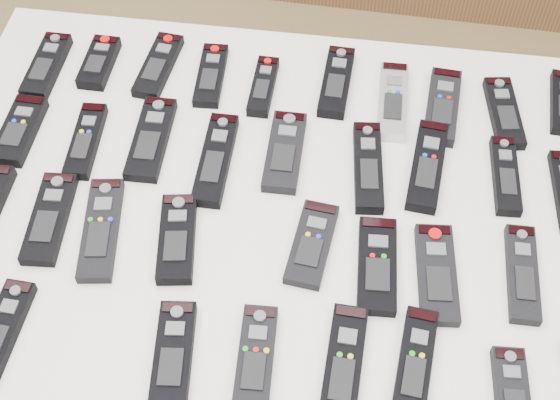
# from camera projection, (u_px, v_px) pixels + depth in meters

# --- Properties ---
(table) EXTENTS (1.25, 0.88, 0.78)m
(table) POSITION_uv_depth(u_px,v_px,m) (280.00, 226.00, 1.38)
(table) COLOR white
(table) RESTS_ON ground
(remote_0) EXTENTS (0.05, 0.17, 0.02)m
(remote_0) POSITION_uv_depth(u_px,v_px,m) (46.00, 66.00, 1.53)
(remote_0) COLOR black
(remote_0) RESTS_ON table
(remote_1) EXTENTS (0.05, 0.13, 0.02)m
(remote_1) POSITION_uv_depth(u_px,v_px,m) (99.00, 63.00, 1.53)
(remote_1) COLOR black
(remote_1) RESTS_ON table
(remote_2) EXTENTS (0.07, 0.17, 0.02)m
(remote_2) POSITION_uv_depth(u_px,v_px,m) (158.00, 66.00, 1.53)
(remote_2) COLOR black
(remote_2) RESTS_ON table
(remote_3) EXTENTS (0.06, 0.16, 0.02)m
(remote_3) POSITION_uv_depth(u_px,v_px,m) (211.00, 75.00, 1.51)
(remote_3) COLOR black
(remote_3) RESTS_ON table
(remote_4) EXTENTS (0.04, 0.15, 0.02)m
(remote_4) POSITION_uv_depth(u_px,v_px,m) (263.00, 86.00, 1.49)
(remote_4) COLOR black
(remote_4) RESTS_ON table
(remote_5) EXTENTS (0.06, 0.18, 0.02)m
(remote_5) POSITION_uv_depth(u_px,v_px,m) (336.00, 82.00, 1.50)
(remote_5) COLOR black
(remote_5) RESTS_ON table
(remote_6) EXTENTS (0.06, 0.19, 0.02)m
(remote_6) POSITION_uv_depth(u_px,v_px,m) (393.00, 101.00, 1.47)
(remote_6) COLOR #B7B7BC
(remote_6) RESTS_ON table
(remote_7) EXTENTS (0.07, 0.18, 0.02)m
(remote_7) POSITION_uv_depth(u_px,v_px,m) (442.00, 106.00, 1.46)
(remote_7) COLOR black
(remote_7) RESTS_ON table
(remote_8) EXTENTS (0.07, 0.17, 0.02)m
(remote_8) POSITION_uv_depth(u_px,v_px,m) (504.00, 113.00, 1.45)
(remote_8) COLOR black
(remote_8) RESTS_ON table
(remote_10) EXTENTS (0.06, 0.16, 0.02)m
(remote_10) POSITION_uv_depth(u_px,v_px,m) (20.00, 130.00, 1.43)
(remote_10) COLOR black
(remote_10) RESTS_ON table
(remote_11) EXTENTS (0.06, 0.17, 0.02)m
(remote_11) POSITION_uv_depth(u_px,v_px,m) (86.00, 141.00, 1.41)
(remote_11) COLOR black
(remote_11) RESTS_ON table
(remote_12) EXTENTS (0.06, 0.19, 0.02)m
(remote_12) POSITION_uv_depth(u_px,v_px,m) (151.00, 139.00, 1.42)
(remote_12) COLOR black
(remote_12) RESTS_ON table
(remote_13) EXTENTS (0.05, 0.20, 0.02)m
(remote_13) POSITION_uv_depth(u_px,v_px,m) (216.00, 159.00, 1.38)
(remote_13) COLOR black
(remote_13) RESTS_ON table
(remote_14) EXTENTS (0.06, 0.18, 0.02)m
(remote_14) POSITION_uv_depth(u_px,v_px,m) (285.00, 152.00, 1.40)
(remote_14) COLOR black
(remote_14) RESTS_ON table
(remote_15) EXTENTS (0.07, 0.20, 0.02)m
(remote_15) POSITION_uv_depth(u_px,v_px,m) (368.00, 167.00, 1.37)
(remote_15) COLOR black
(remote_15) RESTS_ON table
(remote_16) EXTENTS (0.07, 0.20, 0.02)m
(remote_16) POSITION_uv_depth(u_px,v_px,m) (427.00, 166.00, 1.38)
(remote_16) COLOR black
(remote_16) RESTS_ON table
(remote_17) EXTENTS (0.05, 0.17, 0.02)m
(remote_17) POSITION_uv_depth(u_px,v_px,m) (505.00, 175.00, 1.37)
(remote_17) COLOR black
(remote_17) RESTS_ON table
(remote_20) EXTENTS (0.07, 0.18, 0.02)m
(remote_20) POSITION_uv_depth(u_px,v_px,m) (50.00, 218.00, 1.31)
(remote_20) COLOR black
(remote_20) RESTS_ON table
(remote_21) EXTENTS (0.08, 0.20, 0.02)m
(remote_21) POSITION_uv_depth(u_px,v_px,m) (101.00, 229.00, 1.30)
(remote_21) COLOR black
(remote_21) RESTS_ON table
(remote_22) EXTENTS (0.08, 0.17, 0.02)m
(remote_22) POSITION_uv_depth(u_px,v_px,m) (177.00, 239.00, 1.28)
(remote_22) COLOR black
(remote_22) RESTS_ON table
(remote_23) EXTENTS (0.08, 0.17, 0.02)m
(remote_23) POSITION_uv_depth(u_px,v_px,m) (312.00, 244.00, 1.28)
(remote_23) COLOR black
(remote_23) RESTS_ON table
(remote_24) EXTENTS (0.07, 0.18, 0.02)m
(remote_24) POSITION_uv_depth(u_px,v_px,m) (377.00, 265.00, 1.26)
(remote_24) COLOR black
(remote_24) RESTS_ON table
(remote_25) EXTENTS (0.08, 0.18, 0.02)m
(remote_25) POSITION_uv_depth(u_px,v_px,m) (437.00, 274.00, 1.25)
(remote_25) COLOR black
(remote_25) RESTS_ON table
(remote_26) EXTENTS (0.05, 0.18, 0.02)m
(remote_26) POSITION_uv_depth(u_px,v_px,m) (522.00, 274.00, 1.25)
(remote_26) COLOR black
(remote_26) RESTS_ON table
(remote_29) EXTENTS (0.05, 0.17, 0.02)m
(remote_29) POSITION_uv_depth(u_px,v_px,m) (2.00, 332.00, 1.18)
(remote_29) COLOR black
(remote_29) RESTS_ON table
(remote_30) EXTENTS (0.07, 0.18, 0.02)m
(remote_30) POSITION_uv_depth(u_px,v_px,m) (173.00, 355.00, 1.16)
(remote_30) COLOR black
(remote_30) RESTS_ON table
(remote_31) EXTENTS (0.06, 0.17, 0.02)m
(remote_31) POSITION_uv_depth(u_px,v_px,m) (256.00, 359.00, 1.16)
(remote_31) COLOR black
(remote_31) RESTS_ON table
(remote_32) EXTENTS (0.06, 0.20, 0.02)m
(remote_32) POSITION_uv_depth(u_px,v_px,m) (344.00, 366.00, 1.15)
(remote_32) COLOR black
(remote_32) RESTS_ON table
(remote_33) EXTENTS (0.07, 0.18, 0.02)m
(remote_33) POSITION_uv_depth(u_px,v_px,m) (415.00, 364.00, 1.15)
(remote_33) COLOR black
(remote_33) RESTS_ON table
(remote_34) EXTENTS (0.06, 0.15, 0.02)m
(remote_34) POSITION_uv_depth(u_px,v_px,m) (512.00, 396.00, 1.12)
(remote_34) COLOR black
(remote_34) RESTS_ON table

